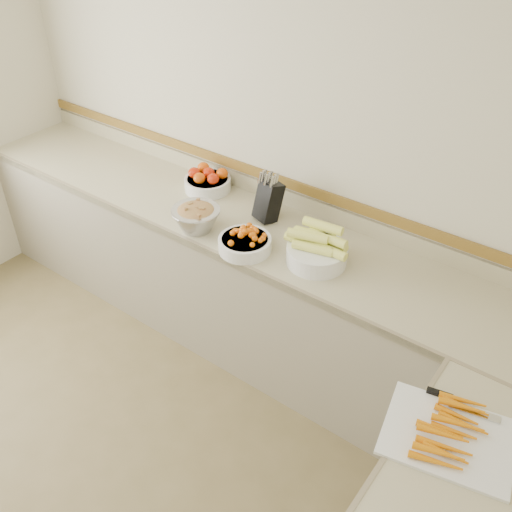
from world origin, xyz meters
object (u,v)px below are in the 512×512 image
Objects in this scene: tomato_bowl at (207,181)px; rhubarb_bowl at (196,217)px; corn_bowl at (317,250)px; cutting_board at (449,433)px; knife_block at (268,200)px; cherry_tomato_bowl at (245,242)px.

rhubarb_bowl reaches higher than tomato_bowl.
tomato_bowl is 1.06× the size of rhubarb_bowl.
cutting_board is (0.96, -0.62, -0.06)m from corn_bowl.
corn_bowl reaches higher than rhubarb_bowl.
rhubarb_bowl reaches higher than cutting_board.
rhubarb_bowl is (-0.70, -0.13, 0.00)m from corn_bowl.
cutting_board is at bearing -24.50° from tomato_bowl.
rhubarb_bowl is 0.53× the size of cutting_board.
knife_block is 0.87× the size of corn_bowl.
cherry_tomato_bowl is (0.58, -0.38, -0.01)m from tomato_bowl.
tomato_bowl is 0.45m from rhubarb_bowl.
knife_block is at bearing 149.76° from cutting_board.
knife_block is at bearing 52.08° from rhubarb_bowl.
tomato_bowl is 1.02× the size of cherry_tomato_bowl.
cutting_board is (1.91, -0.87, -0.04)m from tomato_bowl.
rhubarb_bowl is at bearing 163.59° from cutting_board.
tomato_bowl is (-0.50, 0.05, -0.06)m from knife_block.
corn_bowl is (0.95, -0.25, 0.02)m from tomato_bowl.
corn_bowl is at bearing 19.95° from cherry_tomato_bowl.
tomato_bowl is 0.56× the size of cutting_board.
knife_block is at bearing 156.40° from corn_bowl.
cutting_board is at bearing -30.24° from knife_block.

